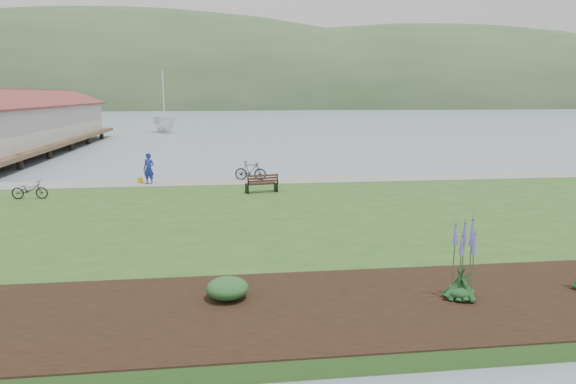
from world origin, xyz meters
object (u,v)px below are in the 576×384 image
Objects in this scene: bicycle_a at (30,190)px; park_bench at (262,183)px; sailboat at (165,133)px; person at (149,166)px.

park_bench is at bearing -85.86° from bicycle_a.
bicycle_a is 45.59m from sailboat.
park_bench is 46.30m from sailboat.
sailboat is (1.00, 45.57, -0.81)m from bicycle_a.
sailboat is at bearing 90.08° from park_bench.
park_bench is at bearing -5.96° from person.
park_bench is 0.06× the size of sailboat.
person is 0.07× the size of sailboat.
bicycle_a is at bearing -119.01° from sailboat.
person is 1.21× the size of bicycle_a.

